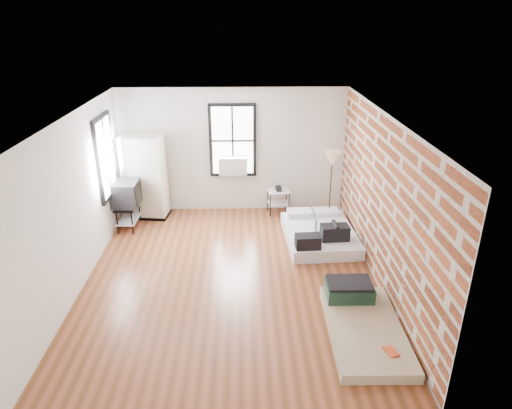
{
  "coord_description": "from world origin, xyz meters",
  "views": [
    {
      "loc": [
        0.23,
        -6.83,
        4.3
      ],
      "look_at": [
        0.44,
        0.3,
        1.25
      ],
      "focal_mm": 32.0,
      "sensor_mm": 36.0,
      "label": 1
    }
  ],
  "objects_px": {
    "wardrobe": "(145,178)",
    "tv_stand": "(126,195)",
    "mattress_main": "(320,234)",
    "side_table": "(278,195)",
    "floor_lamp": "(332,162)",
    "mattress_bare": "(361,319)"
  },
  "relations": [
    {
      "from": "wardrobe",
      "to": "tv_stand",
      "type": "distance_m",
      "value": 0.68
    },
    {
      "from": "mattress_main",
      "to": "side_table",
      "type": "relative_size",
      "value": 2.91
    },
    {
      "from": "side_table",
      "to": "floor_lamp",
      "type": "relative_size",
      "value": 0.4
    },
    {
      "from": "mattress_bare",
      "to": "tv_stand",
      "type": "relative_size",
      "value": 1.9
    },
    {
      "from": "floor_lamp",
      "to": "wardrobe",
      "type": "bearing_deg",
      "value": 173.18
    },
    {
      "from": "floor_lamp",
      "to": "tv_stand",
      "type": "xyz_separation_m",
      "value": [
        -4.29,
        -0.12,
        -0.64
      ]
    },
    {
      "from": "floor_lamp",
      "to": "tv_stand",
      "type": "distance_m",
      "value": 4.34
    },
    {
      "from": "mattress_main",
      "to": "wardrobe",
      "type": "xyz_separation_m",
      "value": [
        -3.68,
        1.33,
        0.76
      ]
    },
    {
      "from": "mattress_bare",
      "to": "wardrobe",
      "type": "relative_size",
      "value": 1.07
    },
    {
      "from": "side_table",
      "to": "tv_stand",
      "type": "bearing_deg",
      "value": -168.32
    },
    {
      "from": "floor_lamp",
      "to": "mattress_main",
      "type": "bearing_deg",
      "value": -111.41
    },
    {
      "from": "side_table",
      "to": "floor_lamp",
      "type": "bearing_deg",
      "value": -27.39
    },
    {
      "from": "mattress_main",
      "to": "side_table",
      "type": "height_order",
      "value": "side_table"
    },
    {
      "from": "mattress_bare",
      "to": "tv_stand",
      "type": "distance_m",
      "value": 5.43
    },
    {
      "from": "mattress_bare",
      "to": "floor_lamp",
      "type": "relative_size",
      "value": 1.22
    },
    {
      "from": "mattress_bare",
      "to": "floor_lamp",
      "type": "height_order",
      "value": "floor_lamp"
    },
    {
      "from": "wardrobe",
      "to": "side_table",
      "type": "bearing_deg",
      "value": 8.83
    },
    {
      "from": "side_table",
      "to": "floor_lamp",
      "type": "xyz_separation_m",
      "value": [
        1.06,
        -0.55,
        0.95
      ]
    },
    {
      "from": "mattress_main",
      "to": "side_table",
      "type": "bearing_deg",
      "value": 114.58
    },
    {
      "from": "mattress_main",
      "to": "mattress_bare",
      "type": "xyz_separation_m",
      "value": [
        0.18,
        -2.72,
        -0.03
      ]
    },
    {
      "from": "wardrobe",
      "to": "floor_lamp",
      "type": "xyz_separation_m",
      "value": [
        4.01,
        -0.48,
        0.46
      ]
    },
    {
      "from": "mattress_main",
      "to": "mattress_bare",
      "type": "height_order",
      "value": "mattress_main"
    }
  ]
}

